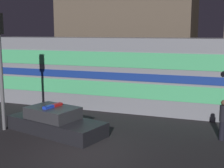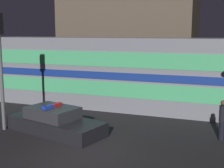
# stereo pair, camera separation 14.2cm
# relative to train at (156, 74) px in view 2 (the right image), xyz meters

# --- Properties ---
(ground_plane) EXTENTS (120.00, 120.00, 0.00)m
(ground_plane) POSITION_rel_train_xyz_m (-1.14, -7.29, -2.03)
(ground_plane) COLOR #262326
(train) EXTENTS (21.06, 2.90, 4.05)m
(train) POSITION_rel_train_xyz_m (0.00, 0.00, 0.00)
(train) COLOR gray
(train) RESTS_ON ground_plane
(police_car) EXTENTS (4.80, 2.83, 1.24)m
(police_car) POSITION_rel_train_xyz_m (-3.27, -5.49, -1.57)
(police_car) COLOR black
(police_car) RESTS_ON ground_plane
(pedestrian) EXTENTS (0.28, 0.28, 1.68)m
(pedestrian) POSITION_rel_train_xyz_m (3.65, -4.05, -1.16)
(pedestrian) COLOR black
(pedestrian) RESTS_ON ground_plane
(traffic_light_corner) EXTENTS (0.30, 0.46, 5.18)m
(traffic_light_corner) POSITION_rel_train_xyz_m (-5.65, -5.97, 1.32)
(traffic_light_corner) COLOR slate
(traffic_light_corner) RESTS_ON ground_plane
(building_left) EXTENTS (10.50, 6.09, 10.12)m
(building_left) POSITION_rel_train_xyz_m (-3.94, 7.84, 3.04)
(building_left) COLOR brown
(building_left) RESTS_ON ground_plane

